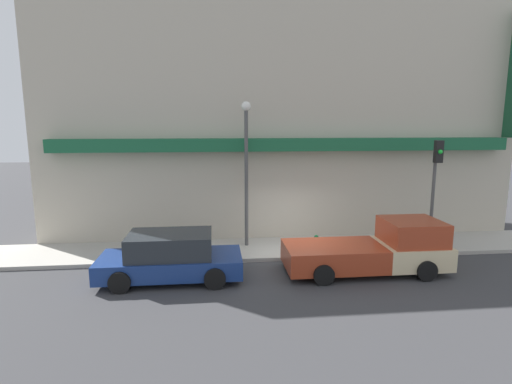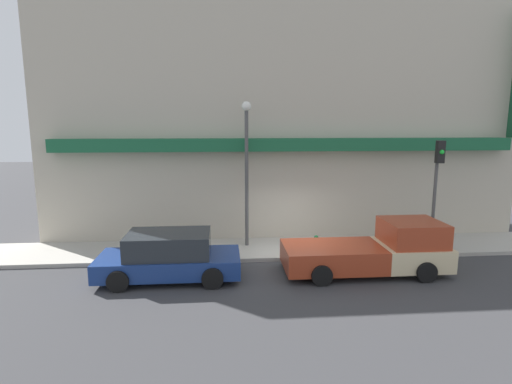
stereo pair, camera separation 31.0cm
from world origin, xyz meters
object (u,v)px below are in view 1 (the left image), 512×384
(parked_car, at_px, (171,257))
(street_lamp, at_px, (246,157))
(pickup_truck, at_px, (376,249))
(traffic_light, at_px, (435,176))
(fire_hydrant, at_px, (316,244))

(parked_car, distance_m, street_lamp, 4.81)
(pickup_truck, distance_m, street_lamp, 5.71)
(pickup_truck, height_order, traffic_light, traffic_light)
(parked_car, bearing_deg, street_lamp, 45.81)
(fire_hydrant, distance_m, traffic_light, 5.01)
(pickup_truck, xyz_separation_m, street_lamp, (-4.04, 2.86, 2.84))
(parked_car, xyz_separation_m, street_lamp, (2.61, 2.86, 2.87))
(parked_car, bearing_deg, fire_hydrant, 16.32)
(street_lamp, bearing_deg, parked_car, -132.39)
(street_lamp, height_order, traffic_light, street_lamp)
(street_lamp, bearing_deg, fire_hydrant, -25.90)
(fire_hydrant, distance_m, street_lamp, 4.14)
(fire_hydrant, relative_size, street_lamp, 0.12)
(street_lamp, bearing_deg, pickup_truck, -35.23)
(parked_car, height_order, fire_hydrant, parked_car)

